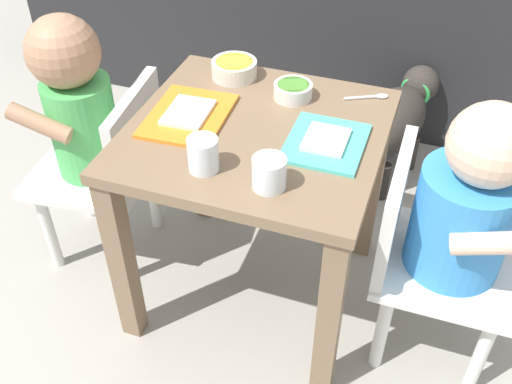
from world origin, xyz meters
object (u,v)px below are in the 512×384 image
Objects in this scene: dog at (393,120)px; spoon_by_left_tray at (371,97)px; seated_child_left at (85,117)px; seated_child_right at (459,213)px; veggie_bowl_far at (293,90)px; dining_table at (256,167)px; cereal_bowl_left_side at (234,68)px; food_tray_right at (326,142)px; water_cup_left at (269,174)px; food_tray_left at (188,115)px; water_cup_right at (203,156)px.

dog is 0.48m from spoon_by_left_tray.
seated_child_left is 6.91× the size of spoon_by_left_tray.
dog is at bearing 107.92° from seated_child_right.
veggie_bowl_far reaches higher than dog.
spoon_by_left_tray is (-0.22, 0.22, 0.09)m from seated_child_right.
seated_child_right is at bearing -3.37° from dining_table.
cereal_bowl_left_side is (-0.34, -0.39, 0.31)m from dog.
veggie_bowl_far reaches higher than food_tray_right.
dog is at bearing 82.28° from food_tray_right.
food_tray_left is at bearing 145.43° from water_cup_left.
veggie_bowl_far is at bearing 75.72° from dining_table.
water_cup_right reaches higher than water_cup_left.
veggie_bowl_far is (-0.11, 0.15, 0.01)m from food_tray_right.
spoon_by_left_tray is at bearing 16.61° from seated_child_left.
water_cup_right reaches higher than spoon_by_left_tray.
seated_child_left is at bearing 178.24° from food_tray_right.
water_cup_right is (-0.13, 0.01, 0.00)m from water_cup_left.
veggie_bowl_far is at bearing 15.89° from seated_child_left.
cereal_bowl_left_side is 1.09× the size of spoon_by_left_tray.
seated_child_left reaches higher than veggie_bowl_far.
spoon_by_left_tray is (0.24, 0.35, -0.03)m from water_cup_right.
water_cup_right is 0.31m from veggie_bowl_far.
food_tray_right is 1.68× the size of cereal_bowl_left_side.
seated_child_left reaches higher than food_tray_left.
seated_child_left is 0.57m from food_tray_right.
dog is at bearing 48.87° from cereal_bowl_left_side.
veggie_bowl_far is 0.16m from cereal_bowl_left_side.
food_tray_left is 0.40m from spoon_by_left_tray.
water_cup_right reaches higher than dining_table.
seated_child_right is 0.38m from water_cup_left.
seated_child_right is (0.84, -0.04, -0.01)m from seated_child_left.
cereal_bowl_left_side is at bearing 119.74° from water_cup_left.
food_tray_left is 3.26× the size of water_cup_right.
seated_child_right is 0.43m from veggie_bowl_far.
veggie_bowl_far is (-0.05, 0.30, -0.01)m from water_cup_left.
food_tray_left is 2.27× the size of spoon_by_left_tray.
seated_child_right reaches higher than spoon_by_left_tray.
veggie_bowl_far is at bearing 74.26° from water_cup_right.
seated_child_right is 0.32m from spoon_by_left_tray.
food_tray_left is at bearing 123.60° from water_cup_right.
seated_child_right is 7.59× the size of veggie_bowl_far.
water_cup_left is at bearing -112.28° from food_tray_right.
water_cup_left is 0.31m from veggie_bowl_far.
seated_child_right reaches higher than water_cup_right.
veggie_bowl_far is at bearing 38.86° from food_tray_left.
dining_table is 0.42m from seated_child_left.
food_tray_right is 2.81× the size of water_cup_left.
seated_child_left is at bearing 176.35° from food_tray_left.
dining_table is 1.21× the size of dog.
seated_child_right is 9.72× the size of water_cup_right.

